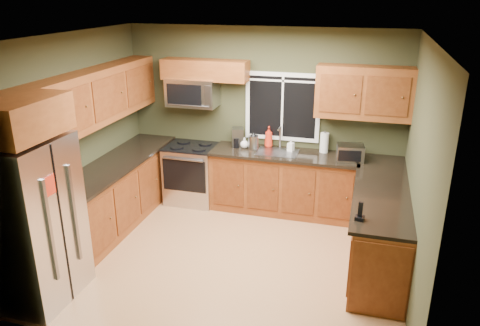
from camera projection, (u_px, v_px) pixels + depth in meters
The scene contains 29 objects.
floor at pixel (229, 257), 5.93m from camera, with size 4.20×4.20×0.00m, color #A77349.
ceiling at pixel (227, 38), 4.99m from camera, with size 4.20×4.20×0.00m, color white.
back_wall at pixel (263, 118), 7.08m from camera, with size 4.20×4.20×0.00m, color #32341E.
front_wall at pixel (163, 227), 3.83m from camera, with size 4.20×4.20×0.00m, color #32341E.
left_wall at pixel (71, 142), 5.99m from camera, with size 3.60×3.60×0.00m, color #32341E.
right_wall at pixel (418, 175), 4.92m from camera, with size 3.60×3.60×0.00m, color #32341E.
window at pixel (282, 107), 6.92m from camera, with size 1.12×0.03×1.02m.
base_cabinets_left at pixel (118, 194), 6.66m from camera, with size 0.60×2.65×0.90m, color brown.
countertop_left at pixel (116, 163), 6.49m from camera, with size 0.65×2.65×0.04m, color black.
base_cabinets_back at pixel (284, 183), 7.02m from camera, with size 2.17×0.60×0.90m, color brown.
countertop_back at pixel (285, 154), 6.83m from camera, with size 2.17×0.65×0.04m, color black.
base_cabinets_peninsula at pixel (380, 224), 5.80m from camera, with size 0.60×2.52×0.90m.
countertop_peninsula at pixel (382, 189), 5.65m from camera, with size 0.65×2.50×0.04m, color black.
upper_cabinets_left at pixel (99, 96), 6.20m from camera, with size 0.33×2.65×0.72m, color brown.
upper_cabinets_back_left at pixel (205, 70), 6.90m from camera, with size 1.30×0.33×0.30m, color brown.
upper_cabinets_back_right at pixel (364, 93), 6.39m from camera, with size 1.30×0.33×0.72m, color brown.
upper_cabinet_over_fridge at pixel (14, 117), 4.49m from camera, with size 0.72×0.90×0.38m, color brown.
refrigerator at pixel (33, 222), 4.88m from camera, with size 0.74×0.90×1.80m.
range at pixel (192, 173), 7.36m from camera, with size 0.76×0.69×0.94m.
microwave at pixel (192, 92), 7.04m from camera, with size 0.76×0.41×0.42m.
sink at pixel (277, 151), 6.87m from camera, with size 0.60×0.42×0.36m.
toaster_oven at pixel (350, 153), 6.49m from camera, with size 0.40×0.33×0.23m.
coffee_maker at pixel (237, 138), 7.09m from camera, with size 0.23×0.27×0.28m.
kettle at pixel (253, 142), 6.95m from camera, with size 0.15×0.15×0.26m.
paper_towel_roll at pixel (324, 143), 6.82m from camera, with size 0.15×0.15×0.32m.
soap_bottle_a at pixel (269, 137), 7.05m from camera, with size 0.12×0.12×0.32m, color red.
soap_bottle_b at pixel (291, 145), 6.88m from camera, with size 0.08×0.09×0.19m, color white.
soap_bottle_c at pixel (244, 143), 7.03m from camera, with size 0.12×0.12×0.16m, color white.
cordless_phone at pixel (360, 215), 4.82m from camera, with size 0.11×0.11×0.20m.
Camera 1 is at (1.53, -4.91, 3.18)m, focal length 35.00 mm.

